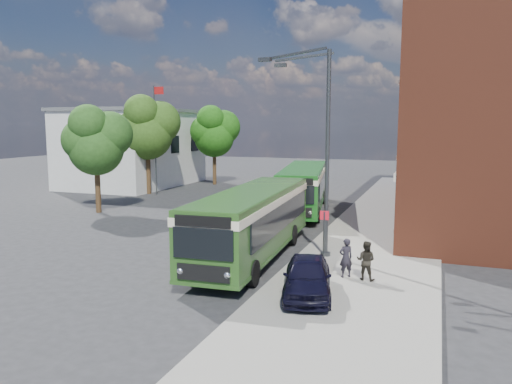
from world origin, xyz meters
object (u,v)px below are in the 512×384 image
at_px(bus_front, 253,217).
at_px(parked_car, 307,276).
at_px(street_lamp, 319,150).
at_px(bus_rear, 304,184).

xyz_separation_m(bus_front, parked_car, (3.59, -4.36, -1.02)).
relative_size(street_lamp, parked_car, 2.30).
distance_m(bus_front, parked_car, 5.74).
bearing_deg(parked_car, street_lamp, 86.49).
distance_m(street_lamp, parked_car, 6.70).
height_order(street_lamp, parked_car, street_lamp).
bearing_deg(bus_front, street_lamp, 19.57).
xyz_separation_m(street_lamp, bus_rear, (-3.69, 11.54, -2.96)).
bearing_deg(street_lamp, bus_front, -160.43).
xyz_separation_m(street_lamp, parked_car, (0.89, -5.32, -3.97)).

